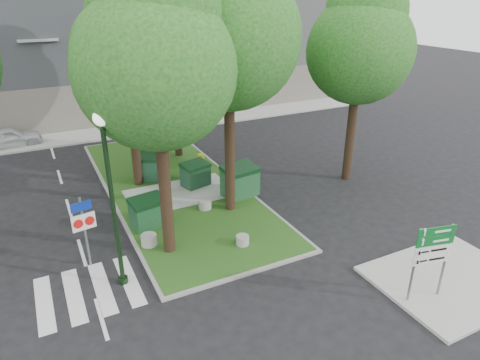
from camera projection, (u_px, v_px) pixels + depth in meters
ground at (234, 277)px, 14.83m from camera, size 120.00×120.00×0.00m
median_island at (174, 186)px, 21.53m from camera, size 6.00×16.00×0.12m
median_kerb at (174, 187)px, 21.53m from camera, size 6.30×16.30×0.10m
sidewalk_corner at (450, 280)px, 14.62m from camera, size 5.00×4.00×0.12m
building_sidewalk at (118, 131)px, 29.88m from camera, size 42.00×3.00×0.12m
zebra_crossing at (116, 284)px, 14.51m from camera, size 5.00×3.00×0.01m
apartment_building at (85, 5)px, 32.75m from camera, size 41.00×12.00×16.00m
tree_median_near_left at (157, 53)px, 13.34m from camera, size 5.20×5.20×10.53m
tree_median_near_right at (230, 23)px, 16.14m from camera, size 5.60×5.60×11.46m
tree_median_mid at (126, 42)px, 18.99m from camera, size 4.80×4.80×9.99m
tree_median_far at (171, 6)px, 22.20m from camera, size 5.80×5.80×11.93m
tree_street_right at (361, 40)px, 19.83m from camera, size 5.00×5.00×10.06m
dumpster_a at (148, 212)px, 17.59m from camera, size 1.55×1.22×1.30m
dumpster_b at (154, 167)px, 22.00m from camera, size 1.80×1.58×1.39m
dumpster_c at (195, 174)px, 21.26m from camera, size 1.54×1.27×1.25m
dumpster_d at (240, 181)px, 20.21m from camera, size 1.79×1.37×1.53m
bollard_left at (149, 240)px, 16.42m from camera, size 0.60×0.60×0.43m
bollard_right at (243, 240)px, 16.47m from camera, size 0.51×0.51×0.36m
bollard_mid at (205, 204)px, 19.17m from camera, size 0.58×0.58×0.42m
litter_bin at (201, 159)px, 23.89m from camera, size 0.36×0.36×0.63m
street_lamp at (110, 181)px, 13.03m from camera, size 0.48×0.48×6.02m
traffic_sign_pole at (84, 223)px, 14.78m from camera, size 0.82×0.19×2.74m
directional_sign at (432, 251)px, 13.02m from camera, size 1.27×0.33×2.59m
car_white at (9, 138)px, 26.74m from camera, size 3.93×1.91×1.29m
car_silver at (171, 121)px, 30.16m from camera, size 3.86×1.43×1.26m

